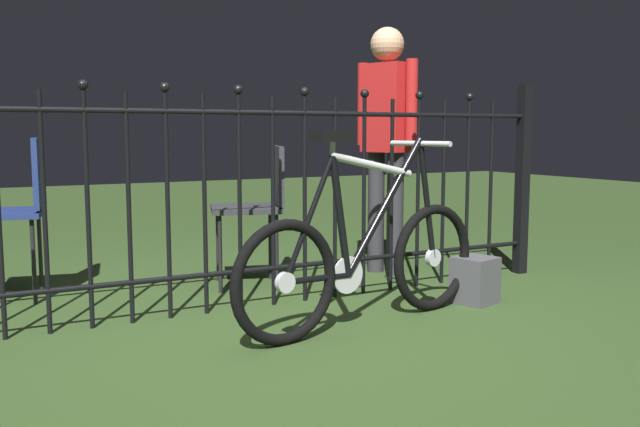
{
  "coord_description": "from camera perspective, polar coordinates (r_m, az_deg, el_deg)",
  "views": [
    {
      "loc": [
        -1.36,
        -2.69,
        0.94
      ],
      "look_at": [
        0.19,
        0.2,
        0.55
      ],
      "focal_mm": 38.52,
      "sensor_mm": 36.0,
      "label": 1
    }
  ],
  "objects": [
    {
      "name": "iron_fence",
      "position": [
        3.61,
        -7.01,
        1.7
      ],
      "size": [
        3.99,
        0.07,
        1.24
      ],
      "color": "black",
      "rests_on": "ground"
    },
    {
      "name": "chair_charcoal",
      "position": [
        4.2,
        -5.11,
        1.19
      ],
      "size": [
        0.52,
        0.52,
        0.86
      ],
      "color": "black",
      "rests_on": "ground"
    },
    {
      "name": "display_crate",
      "position": [
        3.89,
        12.74,
        -5.42
      ],
      "size": [
        0.25,
        0.25,
        0.26
      ],
      "primitive_type": "cube",
      "rotation": [
        0.0,
        0.0,
        0.27
      ],
      "color": "#4C4C51",
      "rests_on": "ground"
    },
    {
      "name": "bicycle",
      "position": [
        3.32,
        3.81,
        -3.78
      ],
      "size": [
        1.51,
        0.43,
        0.95
      ],
      "color": "black",
      "rests_on": "ground"
    },
    {
      "name": "ground_plane",
      "position": [
        3.16,
        -1.29,
        -10.54
      ],
      "size": [
        20.0,
        20.0,
        0.0
      ],
      "primitive_type": "plane",
      "color": "#304820"
    },
    {
      "name": "person_visitor",
      "position": [
        4.54,
        5.53,
        7.02
      ],
      "size": [
        0.26,
        0.46,
        1.61
      ],
      "color": "#2D2D33",
      "rests_on": "ground"
    },
    {
      "name": "chair_navy",
      "position": [
        4.21,
        -23.8,
        1.0
      ],
      "size": [
        0.51,
        0.5,
        0.91
      ],
      "color": "black",
      "rests_on": "ground"
    }
  ]
}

